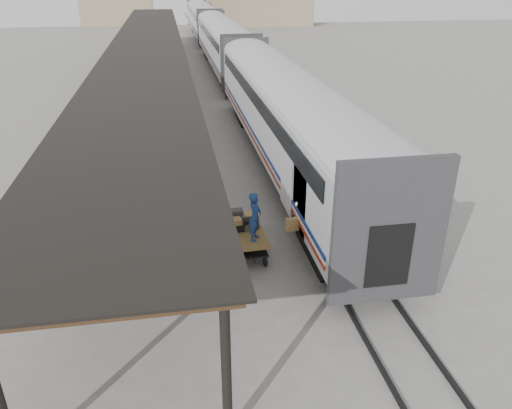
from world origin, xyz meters
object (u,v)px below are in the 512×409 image
object	(u,v)px
porter	(255,217)
pedestrian	(183,134)
luggage_tug	(168,101)
baggage_cart	(244,236)

from	to	relation	value
porter	pedestrian	bearing A→B (deg)	33.49
luggage_tug	baggage_cart	bearing A→B (deg)	-80.84
baggage_cart	luggage_tug	size ratio (longest dim) A/B	1.76
pedestrian	porter	bearing A→B (deg)	86.06
baggage_cart	pedestrian	world-z (taller)	pedestrian
porter	pedestrian	size ratio (longest dim) A/B	0.97
luggage_tug	porter	bearing A→B (deg)	-80.37
porter	baggage_cart	bearing A→B (deg)	45.75
baggage_cart	luggage_tug	bearing A→B (deg)	94.23
porter	luggage_tug	bearing A→B (deg)	31.71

